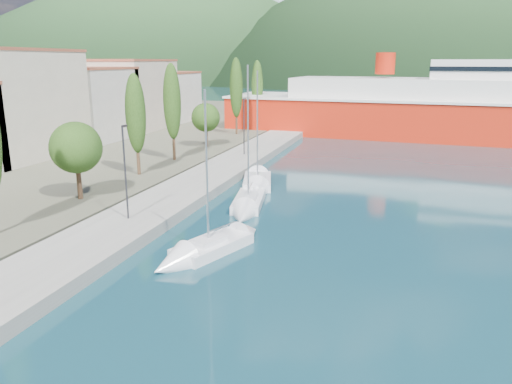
% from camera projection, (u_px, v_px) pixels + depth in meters
% --- Properties ---
extents(ground, '(1400.00, 1400.00, 0.00)m').
position_uv_depth(ground, '(377.00, 104.00, 127.41)').
color(ground, '#143C47').
extents(quay, '(5.00, 88.00, 0.80)m').
position_uv_depth(quay, '(197.00, 185.00, 42.91)').
color(quay, gray).
rests_on(quay, ground).
extents(town_buildings, '(9.20, 69.20, 11.30)m').
position_uv_depth(town_buildings, '(51.00, 107.00, 58.16)').
color(town_buildings, beige).
rests_on(town_buildings, land_strip).
extents(tree_row, '(3.80, 65.27, 10.53)m').
position_uv_depth(tree_row, '(158.00, 114.00, 48.12)').
color(tree_row, '#47301E').
rests_on(tree_row, land_strip).
extents(lamp_posts, '(0.15, 46.56, 6.06)m').
position_uv_depth(lamp_posts, '(131.00, 167.00, 32.41)').
color(lamp_posts, '#2D2D33').
rests_on(lamp_posts, quay).
extents(sailboat_near, '(4.44, 7.34, 10.13)m').
position_uv_depth(sailboat_near, '(192.00, 256.00, 27.70)').
color(sailboat_near, silver).
rests_on(sailboat_near, ground).
extents(sailboat_mid, '(3.47, 8.09, 11.30)m').
position_uv_depth(sailboat_mid, '(246.00, 209.00, 36.51)').
color(sailboat_mid, silver).
rests_on(sailboat_mid, ground).
extents(sailboat_far, '(4.26, 7.78, 10.91)m').
position_uv_depth(sailboat_far, '(257.00, 187.00, 42.63)').
color(sailboat_far, silver).
rests_on(sailboat_far, ground).
extents(ferry, '(63.89, 17.16, 12.55)m').
position_uv_depth(ferry, '(447.00, 111.00, 70.82)').
color(ferry, red).
rests_on(ferry, ground).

